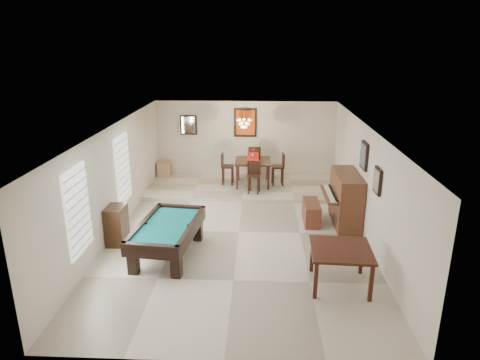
# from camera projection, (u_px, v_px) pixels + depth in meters

# --- Properties ---
(ground_plane) EXTENTS (6.00, 9.00, 0.02)m
(ground_plane) POSITION_uv_depth(u_px,v_px,m) (239.00, 232.00, 10.55)
(ground_plane) COLOR beige
(wall_back) EXTENTS (6.00, 0.04, 2.60)m
(wall_back) POSITION_uv_depth(u_px,v_px,m) (245.00, 140.00, 14.41)
(wall_back) COLOR silver
(wall_back) RESTS_ON ground_plane
(wall_front) EXTENTS (6.00, 0.04, 2.60)m
(wall_front) POSITION_uv_depth(u_px,v_px,m) (223.00, 285.00, 5.87)
(wall_front) COLOR silver
(wall_front) RESTS_ON ground_plane
(wall_left) EXTENTS (0.04, 9.00, 2.60)m
(wall_left) POSITION_uv_depth(u_px,v_px,m) (114.00, 180.00, 10.27)
(wall_left) COLOR silver
(wall_left) RESTS_ON ground_plane
(wall_right) EXTENTS (0.04, 9.00, 2.60)m
(wall_right) POSITION_uv_depth(u_px,v_px,m) (367.00, 184.00, 10.01)
(wall_right) COLOR silver
(wall_right) RESTS_ON ground_plane
(ceiling) EXTENTS (6.00, 9.00, 0.04)m
(ceiling) POSITION_uv_depth(u_px,v_px,m) (239.00, 128.00, 9.73)
(ceiling) COLOR white
(ceiling) RESTS_ON wall_back
(dining_step) EXTENTS (6.00, 2.50, 0.12)m
(dining_step) POSITION_uv_depth(u_px,v_px,m) (244.00, 187.00, 13.61)
(dining_step) COLOR beige
(dining_step) RESTS_ON ground_plane
(window_left_front) EXTENTS (0.06, 1.00, 1.70)m
(window_left_front) POSITION_uv_depth(u_px,v_px,m) (78.00, 211.00, 8.15)
(window_left_front) COLOR white
(window_left_front) RESTS_ON wall_left
(window_left_rear) EXTENTS (0.06, 1.00, 1.70)m
(window_left_rear) POSITION_uv_depth(u_px,v_px,m) (123.00, 169.00, 10.81)
(window_left_rear) COLOR white
(window_left_rear) RESTS_ON wall_left
(pool_table) EXTENTS (1.40, 2.28, 0.72)m
(pool_table) POSITION_uv_depth(u_px,v_px,m) (168.00, 240.00, 9.30)
(pool_table) COLOR black
(pool_table) RESTS_ON ground_plane
(square_table) EXTENTS (1.18, 1.18, 0.78)m
(square_table) POSITION_uv_depth(u_px,v_px,m) (340.00, 267.00, 8.14)
(square_table) COLOR black
(square_table) RESTS_ON ground_plane
(upright_piano) EXTENTS (0.90, 1.60, 1.34)m
(upright_piano) POSITION_uv_depth(u_px,v_px,m) (340.00, 199.00, 10.85)
(upright_piano) COLOR #5A301D
(upright_piano) RESTS_ON ground_plane
(piano_bench) EXTENTS (0.39, 0.99, 0.55)m
(piano_bench) POSITION_uv_depth(u_px,v_px,m) (311.00, 212.00, 11.02)
(piano_bench) COLOR #5A2B1D
(piano_bench) RESTS_ON ground_plane
(apothecary_chest) EXTENTS (0.40, 0.60, 0.90)m
(apothecary_chest) POSITION_uv_depth(u_px,v_px,m) (117.00, 225.00, 9.83)
(apothecary_chest) COLOR black
(apothecary_chest) RESTS_ON ground_plane
(dining_table) EXTENTS (1.12, 1.12, 0.91)m
(dining_table) POSITION_uv_depth(u_px,v_px,m) (253.00, 171.00, 13.51)
(dining_table) COLOR black
(dining_table) RESTS_ON dining_step
(flower_vase) EXTENTS (0.19, 0.19, 0.25)m
(flower_vase) POSITION_uv_depth(u_px,v_px,m) (253.00, 153.00, 13.33)
(flower_vase) COLOR maroon
(flower_vase) RESTS_ON dining_table
(dining_chair_south) EXTENTS (0.40, 0.40, 0.96)m
(dining_chair_south) POSITION_uv_depth(u_px,v_px,m) (254.00, 178.00, 12.75)
(dining_chair_south) COLOR black
(dining_chair_south) RESTS_ON dining_step
(dining_chair_north) EXTENTS (0.45, 0.45, 1.09)m
(dining_chair_north) POSITION_uv_depth(u_px,v_px,m) (254.00, 162.00, 14.19)
(dining_chair_north) COLOR black
(dining_chair_north) RESTS_ON dining_step
(dining_chair_west) EXTENTS (0.38, 0.38, 1.00)m
(dining_chair_west) POSITION_uv_depth(u_px,v_px,m) (228.00, 169.00, 13.55)
(dining_chair_west) COLOR black
(dining_chair_west) RESTS_ON dining_step
(dining_chair_east) EXTENTS (0.40, 0.40, 1.01)m
(dining_chair_east) POSITION_uv_depth(u_px,v_px,m) (278.00, 169.00, 13.48)
(dining_chair_east) COLOR black
(dining_chair_east) RESTS_ON dining_step
(corner_bench) EXTENTS (0.45, 0.54, 0.46)m
(corner_bench) POSITION_uv_depth(u_px,v_px,m) (164.00, 169.00, 14.50)
(corner_bench) COLOR tan
(corner_bench) RESTS_ON dining_step
(chandelier) EXTENTS (0.44, 0.44, 0.60)m
(chandelier) POSITION_uv_depth(u_px,v_px,m) (244.00, 120.00, 12.90)
(chandelier) COLOR #FFE5B2
(chandelier) RESTS_ON ceiling
(back_painting) EXTENTS (0.75, 0.06, 0.95)m
(back_painting) POSITION_uv_depth(u_px,v_px,m) (245.00, 122.00, 14.19)
(back_painting) COLOR #D84C14
(back_painting) RESTS_ON wall_back
(back_mirror) EXTENTS (0.55, 0.06, 0.65)m
(back_mirror) POSITION_uv_depth(u_px,v_px,m) (189.00, 125.00, 14.30)
(back_mirror) COLOR white
(back_mirror) RESTS_ON wall_back
(right_picture_upper) EXTENTS (0.06, 0.55, 0.65)m
(right_picture_upper) POSITION_uv_depth(u_px,v_px,m) (364.00, 156.00, 10.11)
(right_picture_upper) COLOR slate
(right_picture_upper) RESTS_ON wall_right
(right_picture_lower) EXTENTS (0.06, 0.45, 0.55)m
(right_picture_lower) POSITION_uv_depth(u_px,v_px,m) (378.00, 181.00, 8.94)
(right_picture_lower) COLOR gray
(right_picture_lower) RESTS_ON wall_right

